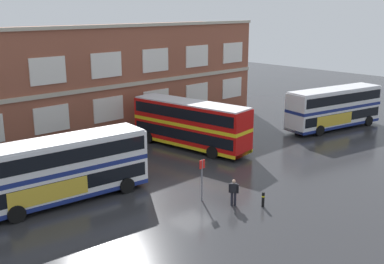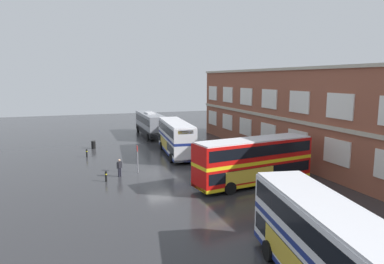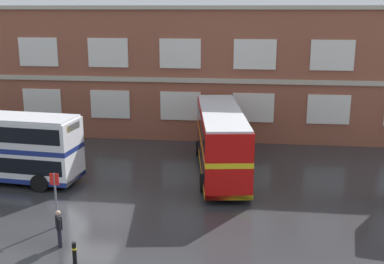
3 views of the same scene
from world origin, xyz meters
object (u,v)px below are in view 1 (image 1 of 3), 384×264
double_decker_near (61,169)px  safety_bollard_east (263,199)px  double_decker_far (334,108)px  bus_stand_flag (202,176)px  double_decker_middle (190,124)px  waiting_passenger (234,191)px

double_decker_near → safety_bollard_east: (8.50, -9.17, -1.66)m
double_decker_far → bus_stand_flag: size_ratio=4.18×
double_decker_far → bus_stand_flag: double_decker_far is taller
double_decker_near → bus_stand_flag: 8.76m
double_decker_middle → safety_bollard_east: size_ratio=11.85×
safety_bollard_east → waiting_passenger: bearing=130.6°
bus_stand_flag → double_decker_near: bearing=137.5°
double_decker_middle → bus_stand_flag: bearing=-129.5°
waiting_passenger → safety_bollard_east: waiting_passenger is taller
waiting_passenger → safety_bollard_east: bearing=-49.4°
double_decker_near → double_decker_far: size_ratio=0.99×
double_decker_near → safety_bollard_east: 12.62m
double_decker_near → waiting_passenger: size_ratio=6.59×
double_decker_far → waiting_passenger: (-21.37, -5.71, -1.22)m
bus_stand_flag → safety_bollard_east: size_ratio=2.84×
double_decker_near → bus_stand_flag: double_decker_near is taller
waiting_passenger → bus_stand_flag: bus_stand_flag is taller
double_decker_near → double_decker_middle: 14.02m
double_decker_near → waiting_passenger: bearing=-46.8°
double_decker_far → safety_bollard_east: double_decker_far is taller
safety_bollard_east → double_decker_middle: bearing=66.7°
bus_stand_flag → safety_bollard_east: bearing=-57.8°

